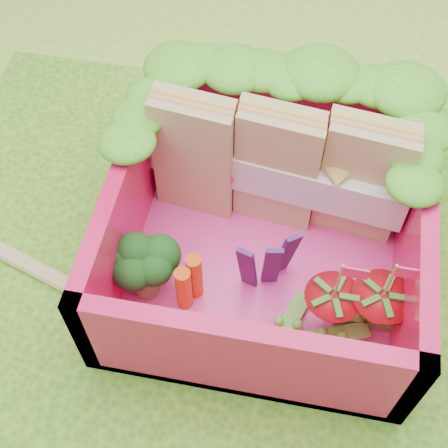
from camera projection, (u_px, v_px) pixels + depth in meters
name	position (u px, v px, depth m)	size (l,w,h in m)	color
ground	(179.00, 276.00, 2.88)	(14.00, 14.00, 0.00)	#77C638
placemat	(179.00, 274.00, 2.87)	(2.60, 2.60, 0.03)	#568F20
bento_floor	(264.00, 258.00, 2.87)	(1.30, 1.30, 0.05)	#F93FA6
bento_box	(267.00, 227.00, 2.67)	(1.30, 1.30, 0.55)	#ED1354
lettuce_ruffle	(287.00, 94.00, 2.65)	(1.43, 0.76, 0.11)	#3D8D19
sandwich_stack	(278.00, 168.00, 2.74)	(1.18, 0.32, 0.64)	tan
broccoli	(143.00, 267.00, 2.60)	(0.35, 0.35, 0.26)	#699347
carrot_sticks	(189.00, 282.00, 2.62)	(0.10, 0.13, 0.27)	#DA5B12
purple_wedges	(269.00, 263.00, 2.61)	(0.22, 0.15, 0.38)	#3D1854
strawberry_left	(330.00, 309.00, 2.56)	(0.23, 0.23, 0.47)	red
strawberry_right	(377.00, 310.00, 2.55)	(0.25, 0.25, 0.49)	red
snap_peas	(342.00, 315.00, 2.65)	(0.60, 0.53, 0.05)	#56AC36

